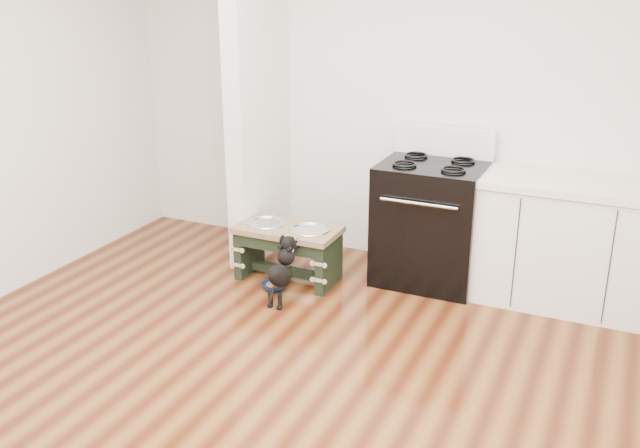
# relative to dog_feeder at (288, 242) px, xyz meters

# --- Properties ---
(ground) EXTENTS (5.00, 5.00, 0.00)m
(ground) POSITION_rel_dog_feeder_xyz_m (0.73, -1.70, -0.30)
(ground) COLOR #421B0B
(ground) RESTS_ON ground
(room_shell) EXTENTS (5.00, 5.00, 5.00)m
(room_shell) POSITION_rel_dog_feeder_xyz_m (0.73, -1.70, 1.32)
(room_shell) COLOR silver
(room_shell) RESTS_ON ground
(partition_wall) EXTENTS (0.15, 0.80, 2.70)m
(partition_wall) POSITION_rel_dog_feeder_xyz_m (-0.44, 0.40, 1.05)
(partition_wall) COLOR silver
(partition_wall) RESTS_ON ground
(oven_range) EXTENTS (0.76, 0.69, 1.14)m
(oven_range) POSITION_rel_dog_feeder_xyz_m (0.98, 0.46, 0.17)
(oven_range) COLOR black
(oven_range) RESTS_ON ground
(cabinet_run) EXTENTS (1.24, 0.64, 0.91)m
(cabinet_run) POSITION_rel_dog_feeder_xyz_m (1.96, 0.47, 0.15)
(cabinet_run) COLOR white
(cabinet_run) RESTS_ON ground
(dog_feeder) EXTENTS (0.78, 0.42, 0.44)m
(dog_feeder) POSITION_rel_dog_feeder_xyz_m (0.00, 0.00, 0.00)
(dog_feeder) COLOR black
(dog_feeder) RESTS_ON ground
(puppy) EXTENTS (0.14, 0.40, 0.48)m
(puppy) POSITION_rel_dog_feeder_xyz_m (0.14, -0.36, -0.04)
(puppy) COLOR black
(puppy) RESTS_ON ground
(floor_bowl) EXTENTS (0.22, 0.22, 0.06)m
(floor_bowl) POSITION_rel_dog_feeder_xyz_m (-0.01, -0.21, -0.28)
(floor_bowl) COLOR #0B224F
(floor_bowl) RESTS_ON ground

